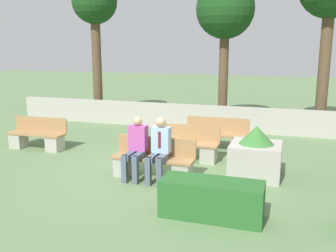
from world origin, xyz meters
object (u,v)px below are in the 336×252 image
person_seated_man (159,146)px  person_seated_woman (136,145)px  tree_center_left (225,12)px  bench_right_side (186,147)px  bench_back (216,138)px  tree_leftmost (95,7)px  planter_corner_left (256,155)px  bench_front (153,163)px  bench_left_side (37,137)px

person_seated_man → person_seated_woman: (-0.52, -0.00, -0.02)m
person_seated_man → tree_center_left: tree_center_left is taller
bench_right_side → bench_back: bearing=71.6°
tree_leftmost → planter_corner_left: bearing=-38.7°
bench_front → person_seated_man: bearing=-35.8°
person_seated_man → bench_front: bearing=144.2°
person_seated_woman → tree_center_left: size_ratio=0.26×
bench_left_side → tree_center_left: 7.56m
tree_center_left → planter_corner_left: bearing=-72.9°
bench_right_side → planter_corner_left: (1.75, -0.69, 0.16)m
bench_left_side → bench_back: (4.69, 1.47, 0.00)m
planter_corner_left → bench_front: bearing=-159.6°
planter_corner_left → tree_leftmost: size_ratio=0.21×
person_seated_woman → bench_right_side: bearing=67.7°
bench_left_side → planter_corner_left: planter_corner_left is taller
bench_back → tree_leftmost: tree_leftmost is taller
bench_right_side → tree_center_left: tree_center_left is taller
bench_right_side → planter_corner_left: 1.88m
bench_front → bench_left_side: (-3.85, 1.19, -0.01)m
bench_right_side → person_seated_woman: size_ratio=1.23×
bench_front → tree_center_left: (0.37, 6.31, 3.62)m
bench_right_side → tree_leftmost: (-4.95, 4.67, 3.93)m
person_seated_man → planter_corner_left: person_seated_man is taller
bench_back → planter_corner_left: 2.26m
bench_front → bench_right_side: size_ratio=1.10×
bench_back → planter_corner_left: bearing=-58.2°
bench_back → person_seated_man: (-0.66, -2.80, 0.42)m
bench_back → person_seated_woman: bearing=-114.0°
bench_left_side → bench_right_side: (4.17, 0.27, -0.00)m
bench_left_side → bench_back: bearing=5.5°
person_seated_man → tree_leftmost: bearing=127.6°
bench_front → planter_corner_left: (2.07, 0.77, 0.15)m
person_seated_woman → bench_back: bearing=67.2°
bench_left_side → planter_corner_left: (5.92, -0.42, 0.16)m
planter_corner_left → tree_leftmost: (-6.70, 5.36, 3.77)m
tree_leftmost → bench_left_side: bearing=-81.1°
bench_right_side → person_seated_woman: person_seated_woman is taller
bench_front → bench_back: size_ratio=1.02×
bench_left_side → planter_corner_left: bearing=-15.9°
bench_front → planter_corner_left: 2.22m
bench_left_side → person_seated_woman: size_ratio=1.24×
bench_front → person_seated_woman: (-0.33, -0.14, 0.40)m
bench_back → tree_center_left: tree_center_left is taller
tree_center_left → bench_front: bearing=-93.3°
tree_leftmost → tree_center_left: (4.99, 0.18, -0.30)m
bench_left_side → tree_center_left: (4.22, 5.12, 3.63)m
tree_leftmost → tree_center_left: 5.01m
person_seated_man → person_seated_woman: 0.52m
bench_back → person_seated_man: 2.90m
person_seated_man → bench_right_side: bearing=85.2°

